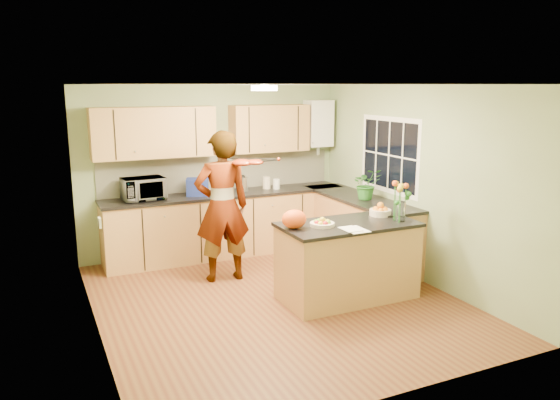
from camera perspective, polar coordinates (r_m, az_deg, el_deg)
name	(u,v)px	position (r m, az deg, el deg)	size (l,w,h in m)	color
floor	(276,300)	(6.56, -0.47, -10.42)	(4.50, 4.50, 0.00)	#5F2E1B
ceiling	(275,84)	(6.06, -0.51, 11.99)	(4.00, 4.50, 0.02)	white
wall_back	(213,170)	(8.26, -6.98, 3.18)	(4.00, 0.02, 2.50)	gray
wall_front	(396,250)	(4.31, 12.07, -5.14)	(4.00, 0.02, 2.50)	gray
wall_left	(91,214)	(5.68, -19.18, -1.39)	(0.02, 4.50, 2.50)	gray
wall_right	(417,184)	(7.24, 14.08, 1.67)	(0.02, 4.50, 2.50)	gray
back_counter	(227,224)	(8.17, -5.52, -2.47)	(3.64, 0.62, 0.94)	#B27547
right_counter	(359,229)	(7.90, 8.23, -3.03)	(0.62, 2.24, 0.94)	#B27547
splashback	(220,172)	(8.28, -6.28, 2.87)	(3.60, 0.02, 0.52)	#ECE8CC
upper_cabinets	(204,131)	(7.98, -7.92, 7.19)	(3.20, 0.34, 0.70)	#B27547
boiler	(318,124)	(8.72, 4.03, 7.98)	(0.40, 0.30, 0.86)	white
window_right	(389,155)	(7.66, 11.34, 4.62)	(0.01, 1.30, 1.05)	white
light_switch	(100,223)	(5.09, -18.33, -2.26)	(0.02, 0.09, 0.09)	white
ceiling_lamp	(264,88)	(6.34, -1.66, 11.63)	(0.30, 0.30, 0.07)	#FFEABF
peninsula_island	(347,261)	(6.53, 7.06, -6.29)	(1.61, 0.82, 0.92)	#B27547
fruit_dish	(322,223)	(6.22, 4.44, -2.38)	(0.28, 0.28, 0.10)	beige
orange_bowl	(380,210)	(6.81, 10.44, -1.07)	(0.26, 0.26, 0.15)	beige
flower_vase	(401,193)	(6.52, 12.56, 0.75)	(0.28, 0.28, 0.51)	silver
orange_bag	(294,219)	(6.09, 1.49, -2.00)	(0.28, 0.24, 0.21)	#E94C13
papers	(355,229)	(6.11, 7.86, -3.07)	(0.23, 0.31, 0.01)	white
violinist	(222,207)	(6.99, -6.06, -0.70)	(0.71, 0.47, 1.95)	#E5B68C
violin	(242,163)	(6.75, -3.95, 3.93)	(0.62, 0.25, 0.12)	#4F1404
microwave	(143,189)	(7.73, -14.09, 1.14)	(0.56, 0.38, 0.31)	white
blue_box	(198,187)	(7.90, -8.61, 1.36)	(0.31, 0.23, 0.25)	navy
kettle	(243,183)	(8.15, -3.90, 1.75)	(0.15, 0.15, 0.28)	silver
jar_cream	(267,183)	(8.33, -1.41, 1.82)	(0.12, 0.12, 0.18)	beige
jar_white	(276,184)	(8.30, -0.37, 1.68)	(0.10, 0.10, 0.15)	white
potted_plant	(367,184)	(7.62, 9.04, 1.66)	(0.39, 0.33, 0.43)	#286F25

